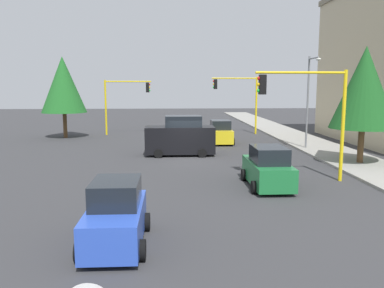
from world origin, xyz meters
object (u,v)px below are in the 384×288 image
street_lamp_curbside (310,92)px  car_green (268,168)px  tree_roadside_near (364,88)px  traffic_signal_near_left (308,103)px  traffic_signal_far_left (239,94)px  car_blue (116,216)px  traffic_signal_far_right (124,96)px  delivery_van_black (180,137)px  tree_opposite_side (63,85)px  car_yellow (220,133)px

street_lamp_curbside → car_green: size_ratio=1.74×
tree_roadside_near → car_green: tree_roadside_near is taller
traffic_signal_near_left → car_green: size_ratio=1.39×
traffic_signal_near_left → tree_roadside_near: 6.30m
traffic_signal_far_left → car_blue: traffic_signal_far_left is taller
car_green → traffic_signal_far_right: bearing=-156.4°
car_blue → car_green: 9.13m
traffic_signal_near_left → street_lamp_curbside: bearing=159.9°
delivery_van_black → car_green: 9.81m
traffic_signal_near_left → car_blue: 11.79m
street_lamp_curbside → tree_opposite_side: 21.88m
tree_opposite_side → car_blue: bearing=17.7°
delivery_van_black → car_yellow: (-5.66, 3.50, -0.38)m
car_yellow → car_blue: bearing=-15.5°
traffic_signal_near_left → car_yellow: size_ratio=1.38×
car_yellow → delivery_van_black: bearing=-31.8°
car_blue → car_yellow: (-21.21, 5.88, 0.00)m
car_blue → car_green: bearing=136.2°
traffic_signal_far_left → car_green: traffic_signal_far_left is taller
traffic_signal_near_left → tree_roadside_near: bearing=129.7°
tree_roadside_near → car_green: (4.97, -7.00, -3.81)m
tree_roadside_near → car_green: bearing=-54.7°
tree_roadside_near → traffic_signal_far_left: bearing=-163.3°
car_blue → street_lamp_curbside: bearing=145.0°
traffic_signal_far_left → tree_opposite_side: (2.00, -16.70, 0.88)m
tree_opposite_side → car_green: size_ratio=1.86×
traffic_signal_far_left → street_lamp_curbside: bearing=18.6°
traffic_signal_far_left → tree_roadside_near: (16.00, 4.80, 0.66)m
street_lamp_curbside → tree_opposite_side: tree_opposite_side is taller
traffic_signal_near_left → street_lamp_curbside: street_lamp_curbside is taller
street_lamp_curbside → delivery_van_black: size_ratio=1.46×
street_lamp_curbside → delivery_van_black: 10.26m
traffic_signal_far_left → car_blue: (27.55, -8.53, -3.15)m
tree_roadside_near → car_yellow: tree_roadside_near is taller
tree_opposite_side → car_blue: (25.55, 8.17, -4.04)m
delivery_van_black → traffic_signal_far_right: bearing=-156.6°
street_lamp_curbside → car_green: street_lamp_curbside is taller
traffic_signal_far_right → car_yellow: 11.16m
street_lamp_curbside → tree_opposite_side: bearing=-112.6°
traffic_signal_far_left → car_yellow: 7.56m
delivery_van_black → car_yellow: bearing=148.2°
traffic_signal_far_right → delivery_van_black: 13.33m
tree_roadside_near → tree_opposite_side: bearing=-123.1°
street_lamp_curbside → car_green: (10.58, -5.70, -3.45)m
traffic_signal_far_right → street_lamp_curbside: bearing=55.0°
traffic_signal_near_left → tree_roadside_near: (-4.00, 4.81, 0.73)m
street_lamp_curbside → tree_roadside_near: (5.61, 1.30, 0.36)m
tree_opposite_side → delivery_van_black: bearing=46.5°
delivery_van_black → car_yellow: size_ratio=1.18×
traffic_signal_far_right → street_lamp_curbside: (10.39, 14.85, 0.51)m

